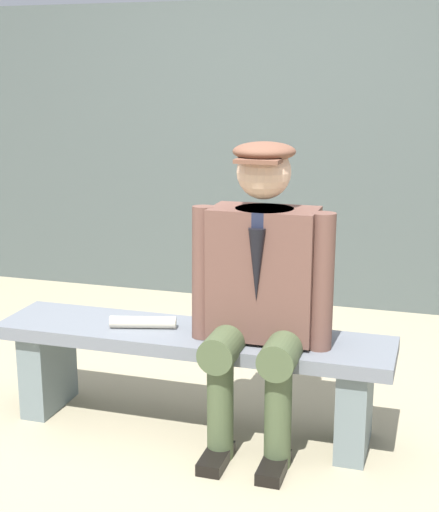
{
  "coord_description": "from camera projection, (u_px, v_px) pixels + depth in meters",
  "views": [
    {
      "loc": [
        -1.01,
        2.9,
        1.56
      ],
      "look_at": [
        -0.13,
        0.0,
        0.81
      ],
      "focal_mm": 51.86,
      "sensor_mm": 36.0,
      "label": 1
    }
  ],
  "objects": [
    {
      "name": "rolled_magazine",
      "position": [
        143.0,
        322.0,
        3.28
      ],
      "size": [
        0.3,
        0.13,
        0.05
      ],
      "primitive_type": "cylinder",
      "rotation": [
        0.0,
        1.57,
        0.25
      ],
      "color": "beige",
      "rests_on": "bench"
    },
    {
      "name": "stadium_wall",
      "position": [
        291.0,
        155.0,
        5.06
      ],
      "size": [
        12.0,
        0.24,
        2.03
      ],
      "primitive_type": "cube",
      "color": "#47504E",
      "rests_on": "ground"
    },
    {
      "name": "ground_plane",
      "position": [
        192.0,
        426.0,
        3.36
      ],
      "size": [
        30.0,
        30.0,
        0.0
      ],
      "primitive_type": "plane",
      "color": "gray"
    },
    {
      "name": "bench",
      "position": [
        192.0,
        359.0,
        3.28
      ],
      "size": [
        1.77,
        0.39,
        0.46
      ],
      "color": "slate",
      "rests_on": "ground"
    },
    {
      "name": "seated_man",
      "position": [
        261.0,
        285.0,
        3.05
      ],
      "size": [
        0.61,
        0.53,
        1.29
      ],
      "color": "brown",
      "rests_on": "ground"
    }
  ]
}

